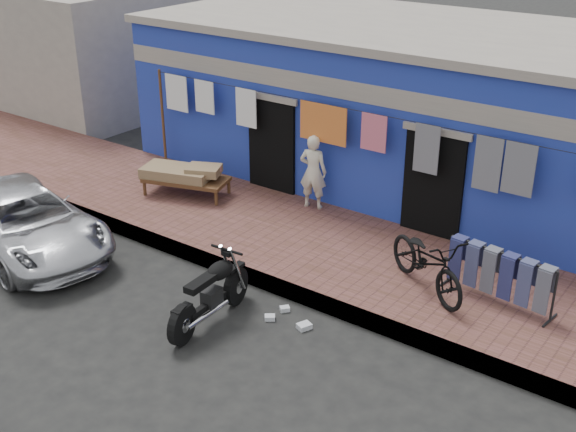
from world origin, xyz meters
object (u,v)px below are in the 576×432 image
(charpoy, at_px, (186,180))
(jeans_rack, at_px, (500,276))
(bicycle, at_px, (428,255))
(motorcycle, at_px, (209,292))
(seated_person, at_px, (313,172))
(car, at_px, (24,221))

(charpoy, distance_m, jeans_rack, 6.54)
(bicycle, bearing_deg, jeans_rack, -40.79)
(motorcycle, bearing_deg, seated_person, 98.77)
(seated_person, distance_m, charpoy, 2.61)
(charpoy, bearing_deg, motorcycle, -42.24)
(bicycle, height_order, charpoy, bicycle)
(car, distance_m, motorcycle, 4.16)
(car, bearing_deg, bicycle, -57.52)
(bicycle, distance_m, jeans_rack, 1.07)
(seated_person, bearing_deg, jeans_rack, 149.31)
(seated_person, height_order, jeans_rack, seated_person)
(seated_person, distance_m, bicycle, 3.51)
(motorcycle, bearing_deg, jeans_rack, 35.45)
(seated_person, relative_size, charpoy, 0.75)
(motorcycle, xyz_separation_m, charpoy, (-3.22, 2.92, 0.03))
(car, relative_size, jeans_rack, 2.25)
(seated_person, height_order, motorcycle, seated_person)
(bicycle, distance_m, charpoy, 5.57)
(motorcycle, distance_m, charpoy, 4.35)
(car, xyz_separation_m, motorcycle, (4.16, 0.16, -0.05))
(bicycle, height_order, jeans_rack, bicycle)
(jeans_rack, bearing_deg, bicycle, -161.85)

